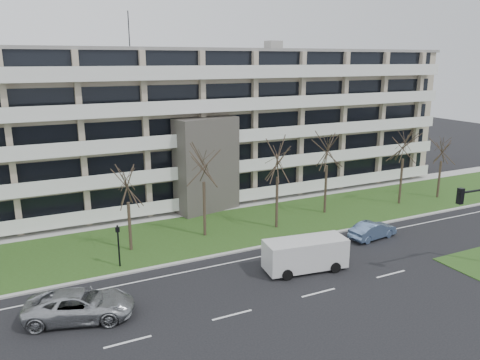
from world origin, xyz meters
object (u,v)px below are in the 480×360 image
white_van (306,252)px  blue_sedan (373,230)px  pedestrian_signal (118,241)px  silver_pickup (80,305)px

white_van → blue_sedan: bearing=25.0°
pedestrian_signal → white_van: bearing=-13.2°
pedestrian_signal → blue_sedan: bearing=4.4°
silver_pickup → blue_sedan: size_ratio=1.40×
white_van → pedestrian_signal: (-11.57, 6.14, 0.65)m
silver_pickup → white_van: 15.03m
white_van → pedestrian_signal: 13.11m
white_van → pedestrian_signal: size_ratio=1.92×
white_van → pedestrian_signal: pedestrian_signal is taller
silver_pickup → white_van: size_ratio=1.00×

